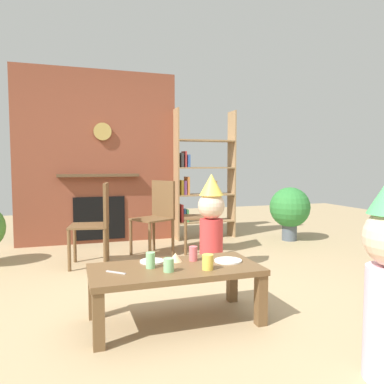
% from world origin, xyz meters
% --- Properties ---
extents(ground_plane, '(12.00, 12.00, 0.00)m').
position_xyz_m(ground_plane, '(0.00, 0.00, 0.00)').
color(ground_plane, tan).
extents(brick_fireplace_feature, '(2.20, 0.28, 2.40)m').
position_xyz_m(brick_fireplace_feature, '(-0.51, 2.60, 1.19)').
color(brick_fireplace_feature, brown).
rests_on(brick_fireplace_feature, ground_plane).
extents(bookshelf, '(0.90, 0.28, 1.90)m').
position_xyz_m(bookshelf, '(0.94, 2.40, 0.88)').
color(bookshelf, '#9E7A51').
rests_on(bookshelf, ground_plane).
extents(coffee_table, '(1.17, 0.56, 0.39)m').
position_xyz_m(coffee_table, '(-0.22, -0.35, 0.33)').
color(coffee_table, brown).
rests_on(coffee_table, ground_plane).
extents(paper_cup_near_left, '(0.08, 0.08, 0.10)m').
position_xyz_m(paper_cup_near_left, '(-0.03, -0.49, 0.44)').
color(paper_cup_near_left, '#F2CC4C').
rests_on(paper_cup_near_left, coffee_table).
extents(paper_cup_near_right, '(0.06, 0.06, 0.11)m').
position_xyz_m(paper_cup_near_right, '(-0.39, -0.33, 0.45)').
color(paper_cup_near_right, '#8CD18C').
rests_on(paper_cup_near_right, coffee_table).
extents(paper_cup_center, '(0.06, 0.06, 0.11)m').
position_xyz_m(paper_cup_center, '(-0.05, -0.24, 0.44)').
color(paper_cup_center, '#E5666B').
rests_on(paper_cup_center, coffee_table).
extents(paper_cup_far_left, '(0.07, 0.07, 0.09)m').
position_xyz_m(paper_cup_far_left, '(-0.30, -0.45, 0.44)').
color(paper_cup_far_left, '#8CD18C').
rests_on(paper_cup_far_left, coffee_table).
extents(paper_plate_front, '(0.18, 0.18, 0.01)m').
position_xyz_m(paper_plate_front, '(-0.35, -0.18, 0.40)').
color(paper_plate_front, white).
rests_on(paper_plate_front, coffee_table).
extents(paper_plate_rear, '(0.20, 0.20, 0.01)m').
position_xyz_m(paper_plate_rear, '(0.18, -0.34, 0.40)').
color(paper_plate_rear, white).
rests_on(paper_plate_rear, coffee_table).
extents(birthday_cake_slice, '(0.10, 0.10, 0.06)m').
position_xyz_m(birthday_cake_slice, '(-0.18, -0.21, 0.42)').
color(birthday_cake_slice, '#EAC68C').
rests_on(birthday_cake_slice, coffee_table).
extents(table_fork, '(0.12, 0.11, 0.01)m').
position_xyz_m(table_fork, '(-0.63, -0.37, 0.39)').
color(table_fork, silver).
rests_on(table_fork, coffee_table).
extents(child_in_pink, '(0.28, 0.28, 1.00)m').
position_xyz_m(child_in_pink, '(0.48, 0.75, 0.53)').
color(child_in_pink, '#D13838').
rests_on(child_in_pink, ground_plane).
extents(dining_chair_left, '(0.46, 0.46, 0.90)m').
position_xyz_m(dining_chair_left, '(-0.62, 1.31, 0.51)').
color(dining_chair_left, brown).
rests_on(dining_chair_left, ground_plane).
extents(dining_chair_middle, '(0.54, 0.54, 0.90)m').
position_xyz_m(dining_chair_middle, '(0.11, 1.63, 0.51)').
color(dining_chair_middle, brown).
rests_on(dining_chair_middle, ground_plane).
extents(dining_chair_right, '(0.50, 0.50, 0.90)m').
position_xyz_m(dining_chair_right, '(0.73, 1.55, 0.51)').
color(dining_chair_right, brown).
rests_on(dining_chair_right, ground_plane).
extents(potted_plant_tall, '(0.58, 0.58, 0.77)m').
position_xyz_m(potted_plant_tall, '(2.11, 1.82, 0.46)').
color(potted_plant_tall, '#4C5660').
rests_on(potted_plant_tall, ground_plane).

